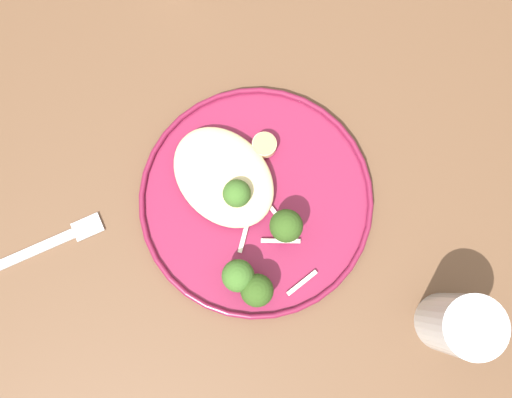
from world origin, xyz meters
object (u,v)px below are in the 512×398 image
at_px(broccoli_floret_center_pile, 237,194).
at_px(dinner_fork, 37,249).
at_px(seared_scallop_on_noodles, 264,145).
at_px(water_glass, 456,324).
at_px(seared_scallop_left_edge, 200,164).
at_px(seared_scallop_half_hidden, 227,188).
at_px(seared_scallop_tilted_round, 234,162).
at_px(broccoli_floret_left_leaning, 257,290).
at_px(dinner_plate, 256,200).
at_px(broccoli_floret_tall_stalk, 286,226).
at_px(broccoli_floret_near_rim, 238,276).

bearing_deg(broccoli_floret_center_pile, dinner_fork, 61.71).
height_order(seared_scallop_on_noodles, water_glass, water_glass).
relative_size(water_glass, dinner_fork, 0.59).
xyz_separation_m(seared_scallop_left_edge, water_glass, (-0.34, -0.09, 0.02)).
distance_m(seared_scallop_half_hidden, seared_scallop_on_noodles, 0.07).
relative_size(seared_scallop_tilted_round, broccoli_floret_left_leaning, 0.59).
xyz_separation_m(dinner_plate, broccoli_floret_tall_stalk, (-0.05, -0.00, 0.04)).
height_order(seared_scallop_left_edge, seared_scallop_on_noodles, seared_scallop_left_edge).
bearing_deg(broccoli_floret_tall_stalk, seared_scallop_left_edge, 9.85).
relative_size(dinner_plate, seared_scallop_on_noodles, 9.48).
xyz_separation_m(broccoli_floret_near_rim, water_glass, (-0.21, -0.15, 0.00)).
xyz_separation_m(broccoli_floret_tall_stalk, broccoli_floret_near_rim, (-0.00, 0.08, -0.01)).
relative_size(broccoli_floret_tall_stalk, water_glass, 0.58).
distance_m(seared_scallop_tilted_round, seared_scallop_on_noodles, 0.04).
bearing_deg(seared_scallop_left_edge, broccoli_floret_tall_stalk, -170.15).
height_order(dinner_plate, seared_scallop_on_noodles, seared_scallop_on_noodles).
bearing_deg(dinner_fork, seared_scallop_left_edge, -105.25).
xyz_separation_m(seared_scallop_tilted_round, broccoli_floret_center_pile, (-0.04, 0.03, 0.02)).
height_order(seared_scallop_tilted_round, broccoli_floret_near_rim, broccoli_floret_near_rim).
bearing_deg(seared_scallop_left_edge, seared_scallop_tilted_round, -128.60).
xyz_separation_m(seared_scallop_tilted_round, broccoli_floret_tall_stalk, (-0.10, 0.01, 0.03)).
height_order(broccoli_floret_near_rim, broccoli_floret_left_leaning, broccoli_floret_near_rim).
bearing_deg(broccoli_floret_tall_stalk, dinner_plate, 1.38).
bearing_deg(seared_scallop_tilted_round, seared_scallop_on_noodles, -103.57).
bearing_deg(water_glass, dinner_plate, 14.45).
height_order(seared_scallop_on_noodles, dinner_fork, seared_scallop_on_noodles).
relative_size(seared_scallop_half_hidden, broccoli_floret_near_rim, 0.57).
relative_size(dinner_plate, broccoli_floret_tall_stalk, 4.72).
bearing_deg(water_glass, broccoli_floret_near_rim, 35.12).
bearing_deg(broccoli_floret_center_pile, dinner_plate, -138.78).
relative_size(broccoli_floret_near_rim, broccoli_floret_left_leaning, 1.05).
distance_m(seared_scallop_left_edge, broccoli_floret_tall_stalk, 0.13).
bearing_deg(water_glass, seared_scallop_half_hidden, 15.94).
xyz_separation_m(dinner_plate, broccoli_floret_left_leaning, (-0.08, 0.07, 0.03)).
relative_size(broccoli_floret_center_pile, dinner_fork, 0.29).
distance_m(seared_scallop_left_edge, dinner_fork, 0.23).
distance_m(seared_scallop_on_noodles, water_glass, 0.31).
bearing_deg(seared_scallop_on_noodles, dinner_fork, 71.96).
height_order(broccoli_floret_tall_stalk, broccoli_floret_center_pile, broccoli_floret_tall_stalk).
bearing_deg(seared_scallop_left_edge, water_glass, -165.40).
bearing_deg(seared_scallop_tilted_round, broccoli_floret_near_rim, 140.42).
distance_m(dinner_plate, seared_scallop_on_noodles, 0.07).
height_order(broccoli_floret_near_rim, dinner_fork, broccoli_floret_near_rim).
relative_size(seared_scallop_left_edge, seared_scallop_on_noodles, 0.86).
bearing_deg(water_glass, seared_scallop_on_noodles, 2.73).
height_order(seared_scallop_tilted_round, dinner_fork, seared_scallop_tilted_round).
bearing_deg(dinner_fork, broccoli_floret_center_pile, -118.29).
bearing_deg(seared_scallop_half_hidden, seared_scallop_left_edge, 5.25).
xyz_separation_m(seared_scallop_left_edge, broccoli_floret_center_pile, (-0.06, -0.01, 0.02)).
bearing_deg(broccoli_floret_near_rim, seared_scallop_half_hidden, -34.40).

